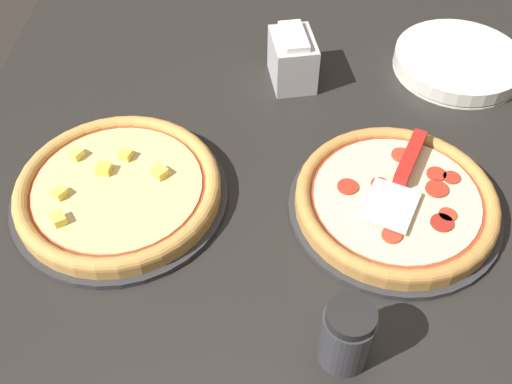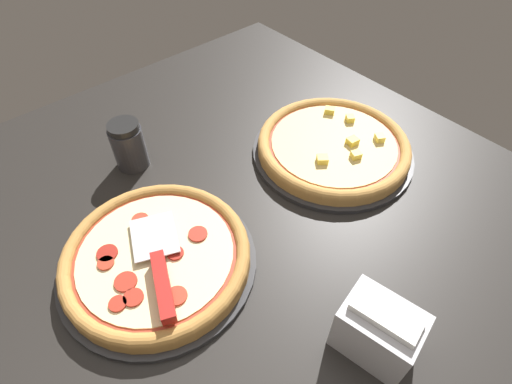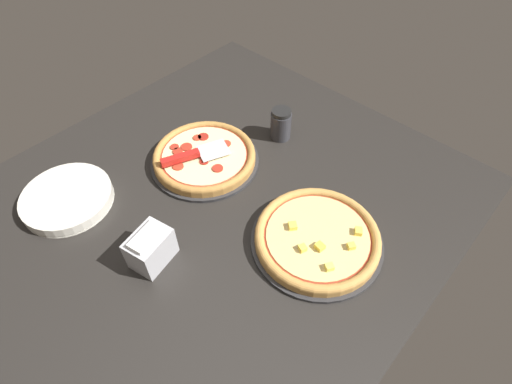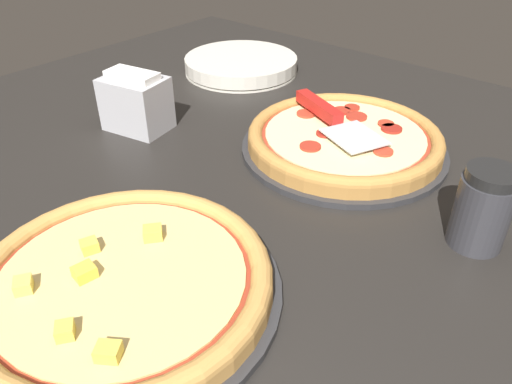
{
  "view_description": "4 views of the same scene",
  "coord_description": "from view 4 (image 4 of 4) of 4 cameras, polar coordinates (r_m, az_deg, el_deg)",
  "views": [
    {
      "loc": [
        -72.03,
        5.39,
        74.53
      ],
      "look_at": [
        -8.83,
        8.17,
        3.0
      ],
      "focal_mm": 42.0,
      "sensor_mm": 36.0,
      "label": 1
    },
    {
      "loc": [
        30.66,
        -26.22,
        60.0
      ],
      "look_at": [
        -8.83,
        8.17,
        3.0
      ],
      "focal_mm": 28.0,
      "sensor_mm": 36.0,
      "label": 2
    },
    {
      "loc": [
        46.56,
        59.26,
        89.68
      ],
      "look_at": [
        -8.83,
        8.17,
        3.0
      ],
      "focal_mm": 28.0,
      "sensor_mm": 36.0,
      "label": 3
    },
    {
      "loc": [
        -45.74,
        51.46,
        41.21
      ],
      "look_at": [
        -8.83,
        8.17,
        3.0
      ],
      "focal_mm": 35.0,
      "sensor_mm": 36.0,
      "label": 4
    }
  ],
  "objects": [
    {
      "name": "pizza_pan_back",
      "position": [
        0.59,
        -14.71,
        -11.19
      ],
      "size": [
        35.39,
        35.39,
        1.0
      ],
      "primitive_type": "cylinder",
      "color": "#2D2D30",
      "rests_on": "ground_plane"
    },
    {
      "name": "pizza_pan_front",
      "position": [
        0.85,
        9.93,
        4.9
      ],
      "size": [
        34.18,
        34.18,
        1.0
      ],
      "primitive_type": "cylinder",
      "color": "#2D2D30",
      "rests_on": "ground_plane"
    },
    {
      "name": "pizza_front",
      "position": [
        0.85,
        10.08,
        6.14
      ],
      "size": [
        32.13,
        32.13,
        3.17
      ],
      "color": "#B77F3D",
      "rests_on": "pizza_pan_front"
    },
    {
      "name": "ground_plane",
      "position": [
        0.81,
        -1.0,
        1.89
      ],
      "size": [
        137.64,
        123.12,
        3.6
      ],
      "primitive_type": "cube",
      "color": "black"
    },
    {
      "name": "pizza_back",
      "position": [
        0.58,
        -15.01,
        -9.76
      ],
      "size": [
        33.26,
        33.26,
        3.67
      ],
      "color": "#C68E47",
      "rests_on": "pizza_pan_back"
    },
    {
      "name": "parmesan_shaker",
      "position": [
        0.67,
        24.5,
        -1.74
      ],
      "size": [
        6.89,
        6.89,
        10.8
      ],
      "color": "#333338",
      "rests_on": "ground_plane"
    },
    {
      "name": "plate_stack",
      "position": [
        1.18,
        -1.73,
        14.35
      ],
      "size": [
        25.64,
        25.64,
        3.5
      ],
      "color": "silver",
      "rests_on": "ground_plane"
    },
    {
      "name": "napkin_holder",
      "position": [
        0.93,
        -13.55,
        9.94
      ],
      "size": [
        12.3,
        9.96,
        10.68
      ],
      "color": "#B2B2B7",
      "rests_on": "ground_plane"
    },
    {
      "name": "serving_spatula",
      "position": [
        0.87,
        8.1,
        8.88
      ],
      "size": [
        21.42,
        12.85,
        2.0
      ],
      "color": "silver",
      "rests_on": "pizza_front"
    }
  ]
}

